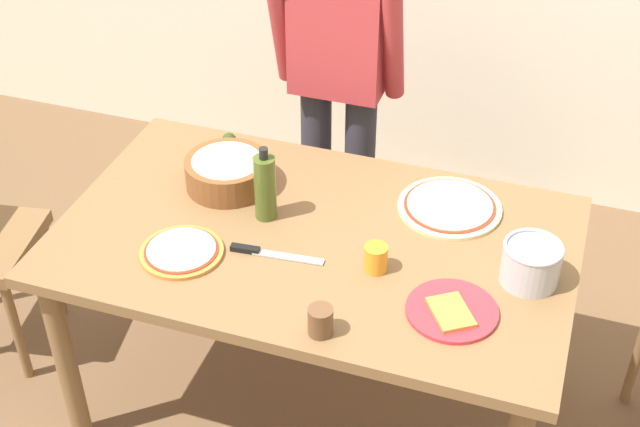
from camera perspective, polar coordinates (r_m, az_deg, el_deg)
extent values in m
plane|color=brown|center=(3.28, -0.28, -11.88)|extent=(8.00, 8.00, 0.00)
cube|color=brown|center=(2.77, -0.33, -1.75)|extent=(1.60, 0.96, 0.04)
cylinder|color=brown|center=(3.03, -16.03, -9.08)|extent=(0.07, 0.07, 0.72)
cylinder|color=brown|center=(3.53, -9.31, -0.35)|extent=(0.07, 0.07, 0.72)
cylinder|color=brown|center=(3.23, 14.31, -5.30)|extent=(0.07, 0.07, 0.72)
cylinder|color=#2D2D38|center=(3.60, -0.24, 2.33)|extent=(0.12, 0.12, 0.85)
cylinder|color=#2D2D38|center=(3.55, 2.51, 1.80)|extent=(0.12, 0.12, 0.85)
cube|color=#B7383D|center=(3.23, 1.28, 12.32)|extent=(0.34, 0.20, 0.55)
cylinder|color=#B7383D|center=(3.25, -2.62, 12.46)|extent=(0.07, 0.21, 0.55)
cylinder|color=#B7383D|center=(3.13, 4.74, 11.41)|extent=(0.07, 0.21, 0.55)
cylinder|color=brown|center=(3.38, -18.90, -7.17)|extent=(0.04, 0.04, 0.45)
cylinder|color=brown|center=(3.60, -16.74, -3.50)|extent=(0.04, 0.04, 0.45)
cylinder|color=brown|center=(3.31, 19.73, -8.56)|extent=(0.04, 0.04, 0.45)
cylinder|color=beige|center=(2.89, 8.32, 0.38)|extent=(0.34, 0.34, 0.01)
cylinder|color=#B22D1E|center=(2.88, 8.34, 0.51)|extent=(0.30, 0.30, 0.00)
cylinder|color=beige|center=(2.88, 8.34, 0.57)|extent=(0.28, 0.28, 0.00)
cylinder|color=#C67A33|center=(2.71, -8.88, -2.47)|extent=(0.25, 0.25, 0.01)
cylinder|color=#B22D1E|center=(2.71, -8.90, -2.34)|extent=(0.22, 0.22, 0.00)
cylinder|color=beige|center=(2.71, -8.90, -2.27)|extent=(0.21, 0.21, 0.00)
cylinder|color=red|center=(2.52, 8.47, -6.19)|extent=(0.26, 0.26, 0.01)
cube|color=#CC8438|center=(2.49, 8.40, -6.29)|extent=(0.16, 0.17, 0.01)
cylinder|color=brown|center=(2.96, -5.97, 2.62)|extent=(0.28, 0.28, 0.10)
ellipsoid|color=beige|center=(2.94, -6.02, 3.26)|extent=(0.25, 0.25, 0.05)
cylinder|color=#47561E|center=(2.77, -3.55, 1.66)|extent=(0.07, 0.07, 0.22)
cylinder|color=black|center=(2.70, -3.65, 3.87)|extent=(0.03, 0.03, 0.04)
cylinder|color=#B7B7BC|center=(2.62, 13.37, -3.26)|extent=(0.17, 0.17, 0.12)
torus|color=#A5A5AD|center=(2.58, 13.57, -2.18)|extent=(0.17, 0.17, 0.01)
cylinder|color=orange|center=(2.61, 3.61, -2.89)|extent=(0.07, 0.07, 0.08)
cylinder|color=brown|center=(2.41, 0.03, -6.91)|extent=(0.07, 0.07, 0.08)
cube|color=silver|center=(2.67, -2.06, -2.81)|extent=(0.22, 0.04, 0.01)
cube|color=black|center=(2.70, -4.83, -2.28)|extent=(0.09, 0.03, 0.02)
ellipsoid|color=#2D4219|center=(3.15, -5.85, 4.59)|extent=(0.06, 0.06, 0.07)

